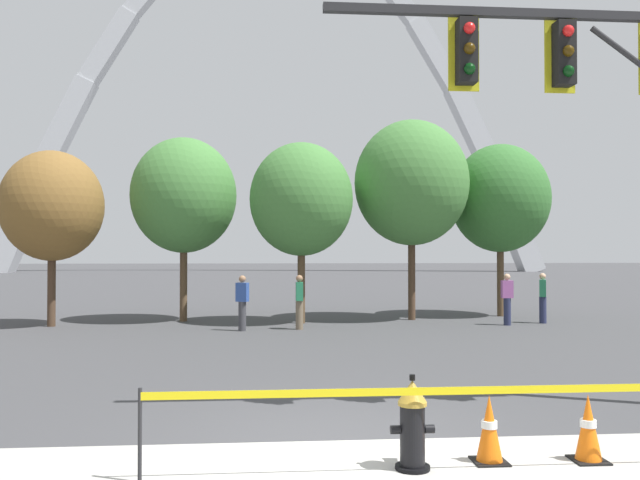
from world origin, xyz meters
TOP-DOWN VIEW (x-y plane):
  - ground_plane at (0.00, 0.00)m, footprint 240.00×240.00m
  - fire_hydrant at (0.67, -1.07)m, footprint 0.46×0.48m
  - caution_tape_barrier at (1.00, -1.25)m, footprint 6.19×0.07m
  - traffic_cone_by_hydrant at (2.63, -0.97)m, footprint 0.36×0.36m
  - traffic_cone_mid_sidewalk at (1.55, -0.92)m, footprint 0.36×0.36m
  - traffic_signal_gantry at (4.37, 1.01)m, footprint 6.42×0.44m
  - monument_arch at (-0.00, 65.28)m, footprint 61.67×2.37m
  - tree_far_left at (-7.37, 12.65)m, footprint 3.06×3.06m
  - tree_left_mid at (-3.56, 13.83)m, footprint 3.43×3.43m
  - tree_center_left at (0.25, 12.92)m, footprint 3.29×3.29m
  - tree_center_right at (3.98, 13.67)m, footprint 3.82×3.82m
  - tree_right_mid at (7.38, 14.64)m, footprint 3.47×3.47m
  - pedestrian_walking_left at (-1.54, 11.05)m, footprint 0.39×0.32m
  - pedestrian_standing_center at (0.11, 11.27)m, footprint 0.22×0.34m
  - pedestrian_walking_right at (6.56, 11.84)m, footprint 0.35×0.22m
  - pedestrian_near_trees at (7.89, 12.30)m, footprint 0.32×0.39m

SIDE VIEW (x-z plane):
  - ground_plane at x=0.00m, z-range 0.00..0.00m
  - traffic_cone_by_hydrant at x=2.63m, z-range -0.01..0.72m
  - traffic_cone_mid_sidewalk at x=1.55m, z-range -0.01..0.72m
  - fire_hydrant at x=0.67m, z-range -0.03..0.96m
  - caution_tape_barrier at x=1.00m, z-range 0.19..1.12m
  - pedestrian_walking_left at x=-1.54m, z-range 0.02..1.61m
  - pedestrian_standing_center at x=0.11m, z-range 0.02..1.61m
  - pedestrian_walking_right at x=6.56m, z-range 0.02..1.61m
  - pedestrian_near_trees at x=7.89m, z-range 0.02..1.61m
  - tree_far_left at x=-7.37m, z-range 0.98..6.34m
  - tree_center_left at x=0.25m, z-range 1.06..6.81m
  - tree_left_mid at x=-3.56m, z-range 1.11..7.11m
  - tree_right_mid at x=7.38m, z-range 1.12..7.19m
  - traffic_signal_gantry at x=4.37m, z-range 1.27..7.27m
  - tree_center_right at x=3.98m, z-range 1.23..7.91m
  - monument_arch at x=0.00m, z-range -2.09..39.11m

